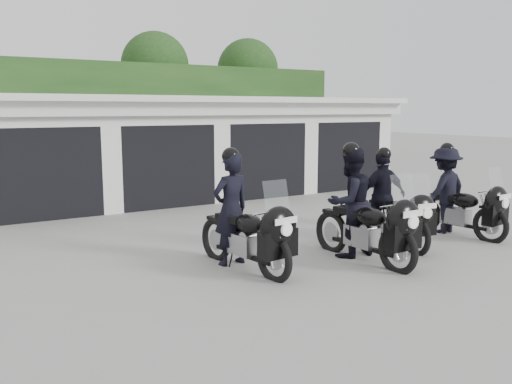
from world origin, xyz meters
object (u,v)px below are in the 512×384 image
police_bike_a (243,220)px  police_bike_d (452,194)px  police_bike_b (358,209)px  police_bike_c (388,202)px

police_bike_a → police_bike_d: bearing=-8.8°
police_bike_b → police_bike_d: bearing=5.8°
police_bike_a → police_bike_b: 2.09m
police_bike_a → police_bike_c: size_ratio=1.06×
police_bike_a → police_bike_d: 5.04m
police_bike_a → police_bike_d: (5.03, -0.12, 0.03)m
police_bike_b → police_bike_d: (3.01, 0.42, -0.05)m
police_bike_a → police_bike_c: police_bike_a is taller
police_bike_b → police_bike_c: bearing=20.8°
police_bike_a → police_bike_c: 3.29m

